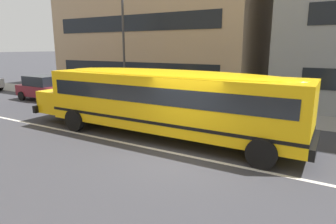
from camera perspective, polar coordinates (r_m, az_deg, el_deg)
ground_plane at (r=9.76m, az=2.77°, el=-8.43°), size 400.00×400.00×0.00m
sidewalk_far at (r=16.14m, az=14.49°, el=-0.27°), size 120.00×3.00×0.01m
lane_centreline at (r=9.76m, az=2.77°, el=-8.41°), size 110.00×0.16×0.01m
school_bus at (r=11.25m, az=-1.17°, el=2.85°), size 11.98×2.83×2.68m
parked_car_maroon_near_corner at (r=21.14m, az=-23.25°, el=4.41°), size 3.92×1.91×1.64m
street_lamp at (r=18.59m, az=-8.79°, el=15.02°), size 0.44×0.44×6.80m
apartment_block_far_left at (r=25.69m, az=0.14°, el=19.70°), size 15.92×10.81×13.30m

